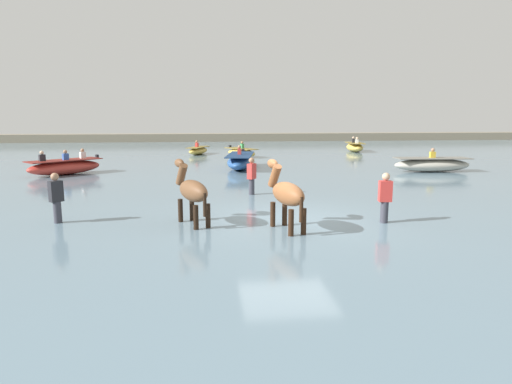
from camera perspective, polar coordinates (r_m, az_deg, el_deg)
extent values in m
plane|color=#666051|center=(11.73, 4.10, -5.27)|extent=(120.00, 120.00, 0.00)
cube|color=slate|center=(21.42, -0.88, 2.07)|extent=(90.00, 90.00, 0.32)
ellipsoid|color=brown|center=(10.50, 4.20, -0.24)|extent=(0.86, 1.46, 0.55)
cylinder|color=black|center=(11.01, 2.20, -3.73)|extent=(0.13, 0.13, 0.94)
cylinder|color=black|center=(11.15, 3.75, -3.56)|extent=(0.13, 0.13, 0.94)
cylinder|color=black|center=(10.17, 4.58, -4.90)|extent=(0.13, 0.13, 0.94)
cylinder|color=black|center=(10.32, 6.22, -4.70)|extent=(0.13, 0.13, 0.94)
cylinder|color=brown|center=(11.09, 2.47, 2.14)|extent=(0.36, 0.55, 0.64)
ellipsoid|color=brown|center=(11.18, 2.17, 3.71)|extent=(0.33, 0.51, 0.24)
cylinder|color=black|center=(9.99, 5.93, -2.29)|extent=(0.09, 0.09, 0.59)
ellipsoid|color=brown|center=(11.15, -8.19, 0.15)|extent=(1.02, 1.43, 0.54)
cylinder|color=black|center=(11.65, -9.81, -3.15)|extent=(0.13, 0.13, 0.92)
cylinder|color=black|center=(11.78, -8.34, -2.97)|extent=(0.13, 0.13, 0.92)
cylinder|color=black|center=(10.80, -7.83, -4.12)|extent=(0.13, 0.13, 0.92)
cylinder|color=black|center=(10.94, -6.28, -3.91)|extent=(0.13, 0.13, 0.92)
cylinder|color=brown|center=(11.74, -9.68, 2.29)|extent=(0.41, 0.54, 0.62)
ellipsoid|color=brown|center=(11.83, -9.98, 3.73)|extent=(0.38, 0.50, 0.23)
cylinder|color=black|center=(10.62, -6.70, -1.68)|extent=(0.09, 0.09, 0.58)
ellipsoid|color=gold|center=(32.27, -7.56, 5.34)|extent=(1.84, 2.84, 0.51)
cube|color=olive|center=(32.25, -7.57, 5.83)|extent=(1.76, 2.73, 0.04)
cube|color=red|center=(32.27, -7.73, 6.13)|extent=(0.26, 0.31, 0.30)
sphere|color=#A37556|center=(32.26, -7.74, 6.56)|extent=(0.18, 0.18, 0.18)
ellipsoid|color=#B2AD9E|center=(23.61, 21.98, 3.28)|extent=(3.88, 1.46, 0.66)
cube|color=slate|center=(23.58, 22.03, 4.12)|extent=(3.73, 1.40, 0.04)
cube|color=gold|center=(23.57, 22.05, 4.54)|extent=(0.27, 0.20, 0.30)
sphere|color=#A37556|center=(23.55, 22.09, 5.12)|extent=(0.18, 0.18, 0.18)
ellipsoid|color=gold|center=(35.50, 12.76, 5.71)|extent=(1.69, 3.32, 0.66)
cube|color=olive|center=(35.48, 12.78, 6.27)|extent=(1.62, 3.18, 0.04)
cube|color=white|center=(34.60, 13.04, 6.46)|extent=(0.22, 0.29, 0.30)
sphere|color=beige|center=(34.59, 13.06, 6.85)|extent=(0.18, 0.18, 0.18)
cube|color=#232328|center=(35.45, 12.58, 6.55)|extent=(0.22, 0.29, 0.30)
sphere|color=beige|center=(35.44, 12.60, 6.94)|extent=(0.18, 0.18, 0.18)
ellipsoid|color=#28518E|center=(23.22, -2.06, 3.96)|extent=(1.97, 4.34, 0.72)
cube|color=navy|center=(23.18, -2.07, 4.90)|extent=(1.89, 4.17, 0.04)
cube|color=black|center=(25.17, -1.70, 5.45)|extent=(0.18, 0.14, 0.18)
cube|color=red|center=(23.17, -2.17, 5.32)|extent=(0.22, 0.29, 0.30)
sphere|color=#A37556|center=(23.15, -2.18, 5.91)|extent=(0.18, 0.18, 0.18)
ellipsoid|color=#BC382D|center=(22.75, -23.69, 2.95)|extent=(3.41, 3.18, 0.67)
cube|color=maroon|center=(22.72, -23.75, 3.83)|extent=(3.28, 3.05, 0.04)
cube|color=black|center=(23.43, -20.04, 4.40)|extent=(0.20, 0.20, 0.18)
cube|color=#232328|center=(22.42, -26.14, 4.03)|extent=(0.31, 0.31, 0.30)
sphere|color=beige|center=(22.40, -26.19, 4.64)|extent=(0.18, 0.18, 0.18)
cube|color=#3356A8|center=(22.55, -23.61, 4.24)|extent=(0.31, 0.31, 0.30)
sphere|color=#A37556|center=(22.53, -23.65, 4.84)|extent=(0.18, 0.18, 0.18)
cube|color=white|center=(23.19, -21.68, 4.50)|extent=(0.31, 0.31, 0.30)
sphere|color=#A37556|center=(23.17, -21.72, 5.09)|extent=(0.18, 0.18, 0.18)
ellipsoid|color=gold|center=(29.90, -1.93, 5.12)|extent=(2.32, 3.00, 0.56)
cube|color=olive|center=(29.88, -1.94, 5.69)|extent=(2.22, 2.88, 0.04)
cube|color=black|center=(31.02, -3.40, 5.96)|extent=(0.20, 0.18, 0.18)
cube|color=#388E51|center=(29.91, -1.84, 6.02)|extent=(0.29, 0.32, 0.30)
sphere|color=#A37556|center=(29.89, -1.84, 6.48)|extent=(0.18, 0.18, 0.18)
cylinder|color=#383842|center=(12.49, -24.43, -3.13)|extent=(0.20, 0.20, 0.88)
cube|color=#232328|center=(12.36, -24.67, 0.09)|extent=(0.37, 0.37, 0.54)
sphere|color=#A37556|center=(12.31, -24.79, 1.83)|extent=(0.20, 0.20, 0.20)
cylinder|color=#383842|center=(11.87, 16.36, -3.28)|extent=(0.20, 0.20, 0.88)
cube|color=red|center=(11.73, 16.53, 0.10)|extent=(0.34, 0.24, 0.54)
sphere|color=tan|center=(11.68, 16.62, 1.94)|extent=(0.20, 0.20, 0.20)
cylinder|color=#383842|center=(15.47, -0.57, 0.12)|extent=(0.20, 0.20, 0.88)
cube|color=red|center=(15.37, -0.58, 2.73)|extent=(0.35, 0.38, 0.54)
sphere|color=#A37556|center=(15.33, -0.58, 4.14)|extent=(0.20, 0.20, 0.20)
cube|color=gray|center=(49.55, -4.22, 6.96)|extent=(80.00, 2.40, 1.18)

